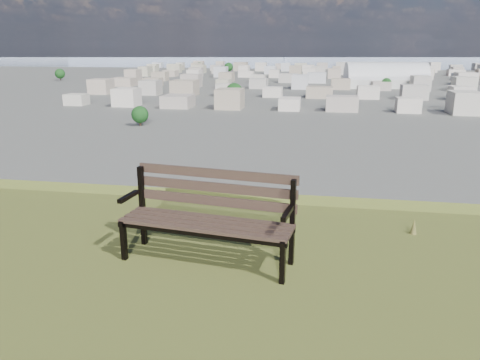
# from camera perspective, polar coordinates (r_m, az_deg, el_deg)

# --- Properties ---
(park_bench) EXTENTS (1.79, 0.79, 0.91)m
(park_bench) POSITION_cam_1_polar(r_m,az_deg,el_deg) (4.74, -3.77, -3.87)
(park_bench) COLOR #463428
(park_bench) RESTS_ON hilltop_mesa
(arena) EXTENTS (52.92, 27.70, 21.36)m
(arena) POSITION_cam_1_polar(r_m,az_deg,el_deg) (323.16, 17.26, 11.60)
(arena) COLOR silver
(arena) RESTS_ON ground
(city_blocks) EXTENTS (395.00, 361.00, 7.00)m
(city_blocks) POSITION_cam_1_polar(r_m,az_deg,el_deg) (397.31, 9.86, 12.59)
(city_blocks) COLOR silver
(city_blocks) RESTS_ON ground
(city_trees) EXTENTS (406.52, 387.20, 9.98)m
(city_trees) POSITION_cam_1_polar(r_m,az_deg,el_deg) (323.12, 5.00, 12.21)
(city_trees) COLOR #302218
(city_trees) RESTS_ON ground
(bay_water) EXTENTS (2400.00, 700.00, 0.12)m
(bay_water) POSITION_cam_1_polar(r_m,az_deg,el_deg) (902.57, 10.04, 14.27)
(bay_water) COLOR gray
(bay_water) RESTS_ON ground
(far_hills) EXTENTS (2050.00, 340.00, 60.00)m
(far_hills) POSITION_cam_1_polar(r_m,az_deg,el_deg) (1406.46, 7.58, 16.03)
(far_hills) COLOR #A4B0CC
(far_hills) RESTS_ON ground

